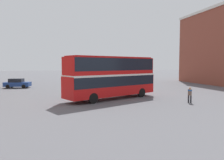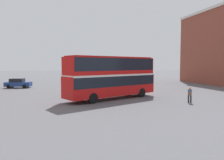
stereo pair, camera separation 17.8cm
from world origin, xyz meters
name	(u,v)px [view 2 (the right image)]	position (x,y,z in m)	size (l,w,h in m)	color
ground_plane	(112,98)	(0.00, 0.00, 0.00)	(240.00, 240.00, 0.00)	#5B5B60
double_decker_bus	(112,75)	(-0.13, -0.33, 2.68)	(11.03, 6.89, 4.66)	red
pedestrian_foreground	(190,93)	(6.70, -4.73, 0.97)	(0.54, 0.54, 1.58)	#232328
parked_car_kerb_near	(18,83)	(-12.28, 14.48, 0.76)	(4.26, 2.44, 1.53)	navy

